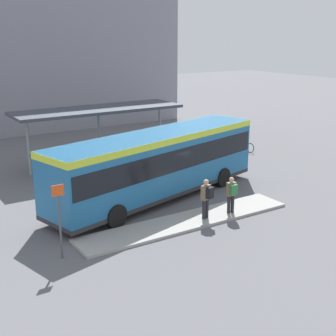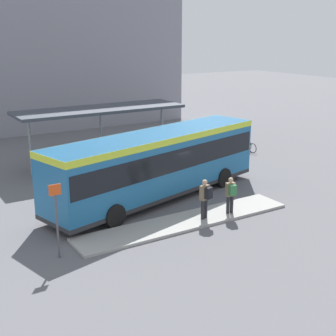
{
  "view_description": "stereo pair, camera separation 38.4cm",
  "coord_description": "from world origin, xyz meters",
  "px_view_note": "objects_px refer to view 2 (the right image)",
  "views": [
    {
      "loc": [
        -11.3,
        -18.62,
        7.89
      ],
      "look_at": [
        0.6,
        0.0,
        1.48
      ],
      "focal_mm": 50.0,
      "sensor_mm": 36.0,
      "label": 1
    },
    {
      "loc": [
        -10.98,
        -18.82,
        7.89
      ],
      "look_at": [
        0.6,
        0.0,
        1.48
      ],
      "focal_mm": 50.0,
      "sensor_mm": 36.0,
      "label": 2
    }
  ],
  "objects_px": {
    "city_bus": "(158,161)",
    "potted_planter_near_shelter": "(109,162)",
    "bicycle_blue": "(237,142)",
    "bicycle_yellow": "(242,144)",
    "pedestrian_waiting": "(205,197)",
    "bicycle_green": "(248,147)",
    "pedestrian_companion": "(231,193)",
    "platform_sign": "(57,218)"
  },
  "relations": [
    {
      "from": "pedestrian_waiting",
      "to": "bicycle_green",
      "type": "bearing_deg",
      "value": -65.25
    },
    {
      "from": "city_bus",
      "to": "potted_planter_near_shelter",
      "type": "relative_size",
      "value": 8.71
    },
    {
      "from": "bicycle_blue",
      "to": "potted_planter_near_shelter",
      "type": "relative_size",
      "value": 1.17
    },
    {
      "from": "bicycle_green",
      "to": "pedestrian_companion",
      "type": "bearing_deg",
      "value": 129.13
    },
    {
      "from": "pedestrian_companion",
      "to": "potted_planter_near_shelter",
      "type": "relative_size",
      "value": 1.18
    },
    {
      "from": "bicycle_green",
      "to": "bicycle_blue",
      "type": "bearing_deg",
      "value": -18.5
    },
    {
      "from": "platform_sign",
      "to": "city_bus",
      "type": "bearing_deg",
      "value": 29.62
    },
    {
      "from": "platform_sign",
      "to": "bicycle_yellow",
      "type": "bearing_deg",
      "value": 29.21
    },
    {
      "from": "pedestrian_companion",
      "to": "bicycle_green",
      "type": "xyz_separation_m",
      "value": [
        8.47,
        8.59,
        -0.73
      ]
    },
    {
      "from": "pedestrian_companion",
      "to": "pedestrian_waiting",
      "type": "bearing_deg",
      "value": 97.0
    },
    {
      "from": "pedestrian_waiting",
      "to": "platform_sign",
      "type": "xyz_separation_m",
      "value": [
        -6.52,
        0.02,
        0.42
      ]
    },
    {
      "from": "pedestrian_waiting",
      "to": "pedestrian_companion",
      "type": "distance_m",
      "value": 1.32
    },
    {
      "from": "pedestrian_companion",
      "to": "platform_sign",
      "type": "xyz_separation_m",
      "value": [
        -7.84,
        0.12,
        0.48
      ]
    },
    {
      "from": "bicycle_yellow",
      "to": "bicycle_blue",
      "type": "xyz_separation_m",
      "value": [
        0.16,
        0.74,
        -0.01
      ]
    },
    {
      "from": "bicycle_yellow",
      "to": "bicycle_blue",
      "type": "distance_m",
      "value": 0.75
    },
    {
      "from": "bicycle_yellow",
      "to": "potted_planter_near_shelter",
      "type": "distance_m",
      "value": 10.52
    },
    {
      "from": "bicycle_blue",
      "to": "bicycle_yellow",
      "type": "bearing_deg",
      "value": 174.49
    },
    {
      "from": "city_bus",
      "to": "pedestrian_companion",
      "type": "bearing_deg",
      "value": -80.96
    },
    {
      "from": "bicycle_green",
      "to": "pedestrian_waiting",
      "type": "bearing_deg",
      "value": 124.69
    },
    {
      "from": "bicycle_blue",
      "to": "platform_sign",
      "type": "distance_m",
      "value": 19.41
    },
    {
      "from": "bicycle_yellow",
      "to": "pedestrian_waiting",
      "type": "bearing_deg",
      "value": 128.57
    },
    {
      "from": "potted_planter_near_shelter",
      "to": "platform_sign",
      "type": "xyz_separation_m",
      "value": [
        -5.97,
        -8.62,
        0.83
      ]
    },
    {
      "from": "pedestrian_companion",
      "to": "potted_planter_near_shelter",
      "type": "bearing_deg",
      "value": 23.13
    },
    {
      "from": "city_bus",
      "to": "platform_sign",
      "type": "bearing_deg",
      "value": -164.79
    },
    {
      "from": "bicycle_green",
      "to": "platform_sign",
      "type": "bearing_deg",
      "value": 111.18
    },
    {
      "from": "pedestrian_waiting",
      "to": "pedestrian_companion",
      "type": "height_order",
      "value": "pedestrian_waiting"
    },
    {
      "from": "bicycle_yellow",
      "to": "pedestrian_companion",
      "type": "bearing_deg",
      "value": 132.93
    },
    {
      "from": "city_bus",
      "to": "bicycle_blue",
      "type": "height_order",
      "value": "city_bus"
    },
    {
      "from": "pedestrian_companion",
      "to": "bicycle_green",
      "type": "height_order",
      "value": "pedestrian_companion"
    },
    {
      "from": "city_bus",
      "to": "bicycle_green",
      "type": "distance_m",
      "value": 11.31
    },
    {
      "from": "bicycle_blue",
      "to": "pedestrian_waiting",
      "type": "bearing_deg",
      "value": 141.24
    },
    {
      "from": "city_bus",
      "to": "potted_planter_near_shelter",
      "type": "xyz_separation_m",
      "value": [
        -0.28,
        5.07,
        -1.19
      ]
    },
    {
      "from": "city_bus",
      "to": "pedestrian_companion",
      "type": "height_order",
      "value": "city_bus"
    },
    {
      "from": "bicycle_blue",
      "to": "bicycle_green",
      "type": "bearing_deg",
      "value": 174.41
    },
    {
      "from": "city_bus",
      "to": "bicycle_blue",
      "type": "xyz_separation_m",
      "value": [
        10.38,
        6.39,
        -1.56
      ]
    },
    {
      "from": "bicycle_yellow",
      "to": "platform_sign",
      "type": "height_order",
      "value": "platform_sign"
    },
    {
      "from": "pedestrian_waiting",
      "to": "bicycle_blue",
      "type": "xyz_separation_m",
      "value": [
        10.1,
        9.97,
        -0.77
      ]
    },
    {
      "from": "pedestrian_waiting",
      "to": "potted_planter_near_shelter",
      "type": "distance_m",
      "value": 8.67
    },
    {
      "from": "bicycle_green",
      "to": "platform_sign",
      "type": "xyz_separation_m",
      "value": [
        -16.31,
        -8.47,
        1.21
      ]
    },
    {
      "from": "pedestrian_companion",
      "to": "platform_sign",
      "type": "height_order",
      "value": "platform_sign"
    },
    {
      "from": "city_bus",
      "to": "pedestrian_companion",
      "type": "relative_size",
      "value": 7.37
    },
    {
      "from": "bicycle_green",
      "to": "bicycle_blue",
      "type": "relative_size",
      "value": 0.96
    }
  ]
}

